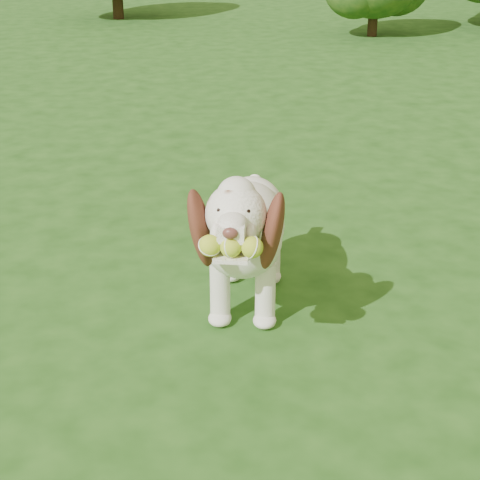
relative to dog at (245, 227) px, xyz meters
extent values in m
plane|color=#1B4313|center=(0.01, -0.36, -0.42)|extent=(80.00, 80.00, 0.00)
ellipsoid|color=white|center=(0.03, 0.10, -0.04)|extent=(0.49, 0.73, 0.35)
ellipsoid|color=white|center=(-0.04, -0.14, 0.00)|extent=(0.41, 0.41, 0.34)
ellipsoid|color=white|center=(0.08, 0.33, -0.05)|extent=(0.38, 0.38, 0.31)
cylinder|color=white|center=(-0.07, -0.26, 0.09)|extent=(0.24, 0.31, 0.27)
sphere|color=white|center=(-0.10, -0.39, 0.22)|extent=(0.29, 0.29, 0.24)
sphere|color=white|center=(-0.10, -0.37, 0.29)|extent=(0.19, 0.19, 0.16)
cube|color=white|center=(-0.13, -0.52, 0.22)|extent=(0.13, 0.16, 0.07)
ellipsoid|color=#592D28|center=(-0.15, -0.59, 0.23)|extent=(0.06, 0.05, 0.04)
cube|color=white|center=(-0.14, -0.54, 0.12)|extent=(0.16, 0.18, 0.02)
ellipsoid|color=brown|center=(-0.23, -0.35, 0.15)|extent=(0.18, 0.22, 0.37)
ellipsoid|color=brown|center=(0.04, -0.42, 0.15)|extent=(0.17, 0.25, 0.37)
cylinder|color=white|center=(0.12, 0.46, -0.01)|extent=(0.10, 0.18, 0.13)
cylinder|color=white|center=(-0.13, -0.09, -0.27)|extent=(0.11, 0.11, 0.30)
cylinder|color=white|center=(0.07, -0.14, -0.27)|extent=(0.11, 0.11, 0.30)
cylinder|color=white|center=(-0.02, 0.33, -0.27)|extent=(0.11, 0.11, 0.30)
cylinder|color=white|center=(0.18, 0.28, -0.27)|extent=(0.11, 0.11, 0.30)
sphere|color=#C3D935|center=(-0.22, -0.56, 0.17)|extent=(0.10, 0.10, 0.08)
sphere|color=#C3D935|center=(-0.15, -0.58, 0.17)|extent=(0.10, 0.10, 0.08)
sphere|color=#C3D935|center=(-0.07, -0.59, 0.17)|extent=(0.10, 0.10, 0.08)
cylinder|color=#382314|center=(-0.42, 8.95, -0.17)|extent=(0.16, 0.16, 0.50)
cylinder|color=#382314|center=(2.80, 6.96, -0.22)|extent=(0.12, 0.12, 0.40)
camera|label=1|loc=(-0.53, -3.22, 1.39)|focal=60.00mm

